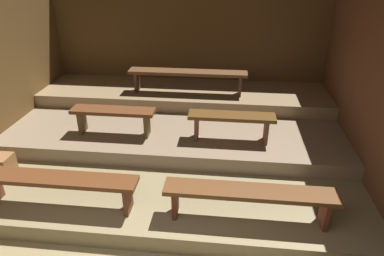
{
  "coord_description": "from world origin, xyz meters",
  "views": [
    {
      "loc": [
        0.81,
        -1.29,
        2.92
      ],
      "look_at": [
        0.29,
        3.39,
        0.53
      ],
      "focal_mm": 31.95,
      "sensor_mm": 36.0,
      "label": 1
    }
  ],
  "objects_px": {
    "bench_lower_left": "(57,182)",
    "bench_lower_right": "(249,195)",
    "bench_middle_right": "(232,120)",
    "wooden_crate_lower": "(2,165)",
    "bench_upper_center": "(188,75)",
    "bench_middle_left": "(113,115)"
  },
  "relations": [
    {
      "from": "bench_lower_right",
      "to": "bench_middle_left",
      "type": "height_order",
      "value": "bench_middle_left"
    },
    {
      "from": "bench_lower_left",
      "to": "bench_middle_right",
      "type": "relative_size",
      "value": 1.5
    },
    {
      "from": "bench_lower_left",
      "to": "wooden_crate_lower",
      "type": "xyz_separation_m",
      "value": [
        -1.1,
        0.56,
        -0.2
      ]
    },
    {
      "from": "bench_middle_right",
      "to": "bench_lower_left",
      "type": "bearing_deg",
      "value": -143.6
    },
    {
      "from": "bench_lower_right",
      "to": "bench_middle_left",
      "type": "distance_m",
      "value": 2.49
    },
    {
      "from": "bench_lower_right",
      "to": "wooden_crate_lower",
      "type": "relative_size",
      "value": 6.89
    },
    {
      "from": "bench_middle_right",
      "to": "wooden_crate_lower",
      "type": "bearing_deg",
      "value": -163.54
    },
    {
      "from": "bench_middle_left",
      "to": "wooden_crate_lower",
      "type": "height_order",
      "value": "bench_middle_left"
    },
    {
      "from": "bench_lower_left",
      "to": "bench_upper_center",
      "type": "height_order",
      "value": "bench_upper_center"
    },
    {
      "from": "bench_lower_left",
      "to": "bench_middle_left",
      "type": "bearing_deg",
      "value": 81.61
    },
    {
      "from": "bench_upper_center",
      "to": "wooden_crate_lower",
      "type": "bearing_deg",
      "value": -135.92
    },
    {
      "from": "bench_lower_right",
      "to": "bench_middle_right",
      "type": "height_order",
      "value": "bench_middle_right"
    },
    {
      "from": "bench_lower_right",
      "to": "bench_upper_center",
      "type": "relative_size",
      "value": 0.89
    },
    {
      "from": "bench_lower_left",
      "to": "bench_middle_left",
      "type": "height_order",
      "value": "bench_middle_left"
    },
    {
      "from": "bench_middle_right",
      "to": "wooden_crate_lower",
      "type": "distance_m",
      "value": 3.26
    },
    {
      "from": "bench_middle_left",
      "to": "bench_lower_right",
      "type": "bearing_deg",
      "value": -36.4
    },
    {
      "from": "bench_lower_left",
      "to": "bench_lower_right",
      "type": "xyz_separation_m",
      "value": [
        2.22,
        0.0,
        0.0
      ]
    },
    {
      "from": "bench_lower_left",
      "to": "bench_middle_right",
      "type": "xyz_separation_m",
      "value": [
        2.0,
        1.47,
        0.21
      ]
    },
    {
      "from": "bench_upper_center",
      "to": "wooden_crate_lower",
      "type": "relative_size",
      "value": 7.7
    },
    {
      "from": "bench_lower_right",
      "to": "bench_middle_right",
      "type": "xyz_separation_m",
      "value": [
        -0.22,
        1.47,
        0.21
      ]
    },
    {
      "from": "bench_lower_right",
      "to": "bench_middle_left",
      "type": "xyz_separation_m",
      "value": [
        -2.0,
        1.47,
        0.21
      ]
    },
    {
      "from": "bench_lower_right",
      "to": "bench_middle_left",
      "type": "bearing_deg",
      "value": 143.6
    }
  ]
}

